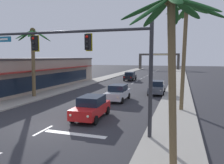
{
  "coord_description": "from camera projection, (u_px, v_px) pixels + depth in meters",
  "views": [
    {
      "loc": [
        8.17,
        -11.9,
        4.59
      ],
      "look_at": [
        1.78,
        8.0,
        2.2
      ],
      "focal_mm": 34.78,
      "sensor_mm": 36.0,
      "label": 1
    }
  ],
  "objects": [
    {
      "name": "palm_left_second",
      "position": [
        33.0,
        51.0,
        24.33
      ],
      "size": [
        4.09,
        3.62,
        7.86
      ],
      "color": "brown",
      "rests_on": "ground"
    },
    {
      "name": "sidewalk_right",
      "position": [
        178.0,
        89.0,
        30.8
      ],
      "size": [
        3.2,
        110.0,
        0.14
      ],
      "primitive_type": "cube",
      "color": "#9E998E",
      "rests_on": "ground"
    },
    {
      "name": "sedan_oncoming_far",
      "position": [
        130.0,
        76.0,
        43.09
      ],
      "size": [
        1.96,
        4.45,
        1.68
      ],
      "color": "black",
      "rests_on": "ground"
    },
    {
      "name": "sedan_parked_nearest_kerb",
      "position": [
        157.0,
        87.0,
        27.01
      ],
      "size": [
        2.02,
        4.48,
        1.68
      ],
      "color": "#4C515B",
      "rests_on": "ground"
    },
    {
      "name": "ground_plane",
      "position": [
        49.0,
        127.0,
        14.26
      ],
      "size": [
        220.0,
        220.0,
        0.0
      ],
      "primitive_type": "plane",
      "color": "#2D2D33"
    },
    {
      "name": "lane_markings",
      "position": [
        128.0,
        87.0,
        33.05
      ],
      "size": [
        4.28,
        88.83,
        0.01
      ],
      "color": "silver",
      "rests_on": "ground"
    },
    {
      "name": "sedan_third_in_queue",
      "position": [
        118.0,
        93.0,
        23.06
      ],
      "size": [
        1.96,
        4.46,
        1.68
      ],
      "color": "silver",
      "rests_on": "ground"
    },
    {
      "name": "sidewalk_left",
      "position": [
        79.0,
        85.0,
        35.54
      ],
      "size": [
        3.2,
        110.0,
        0.14
      ],
      "primitive_type": "cube",
      "color": "#9E998E",
      "rests_on": "ground"
    },
    {
      "name": "palm_right_second",
      "position": [
        185.0,
        34.0,
        17.83
      ],
      "size": [
        3.3,
        3.35,
        8.92
      ],
      "color": "brown",
      "rests_on": "ground"
    },
    {
      "name": "storefront_strip_left",
      "position": [
        37.0,
        73.0,
        31.86
      ],
      "size": [
        6.79,
        27.85,
        4.46
      ],
      "color": "gray",
      "rests_on": "ground"
    },
    {
      "name": "traffic_signal_mast",
      "position": [
        88.0,
        52.0,
        12.77
      ],
      "size": [
        11.77,
        0.41,
        6.86
      ],
      "color": "#2D2D33",
      "rests_on": "ground"
    },
    {
      "name": "town_gateway_arch",
      "position": [
        159.0,
        59.0,
        80.8
      ],
      "size": [
        14.9,
        0.9,
        5.99
      ],
      "color": "#423D38",
      "rests_on": "ground"
    },
    {
      "name": "palm_right_nearest",
      "position": [
        172.0,
        35.0,
        8.19
      ],
      "size": [
        3.88,
        3.95,
        7.07
      ],
      "color": "brown",
      "rests_on": "ground"
    },
    {
      "name": "sedan_lead_at_stop_bar",
      "position": [
        91.0,
        107.0,
        16.33
      ],
      "size": [
        2.06,
        4.49,
        1.68
      ],
      "color": "red",
      "rests_on": "ground"
    }
  ]
}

